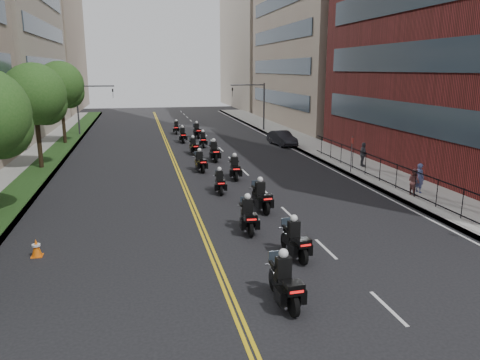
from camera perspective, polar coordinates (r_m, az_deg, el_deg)
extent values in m
plane|color=black|center=(14.49, 6.05, -16.57)|extent=(160.00, 160.00, 0.00)
cube|color=gray|center=(40.86, 11.16, 3.08)|extent=(4.00, 90.00, 0.15)
cube|color=gray|center=(38.40, -23.91, 1.52)|extent=(4.00, 90.00, 0.15)
cube|color=#213E16|center=(38.22, -22.75, 1.72)|extent=(2.00, 90.00, 0.04)
cube|color=#333F4C|center=(34.25, 19.75, 6.38)|extent=(0.12, 25.80, 1.80)
cube|color=#333F4C|center=(34.04, 20.29, 13.07)|extent=(0.12, 25.80, 1.80)
cube|color=#333F4C|center=(34.31, 20.86, 19.74)|extent=(0.12, 25.80, 1.80)
cube|color=gray|center=(65.58, 11.53, 19.96)|extent=(15.00, 28.00, 30.00)
cube|color=#333F4C|center=(62.65, 4.59, 9.96)|extent=(0.12, 24.08, 1.80)
cube|color=#333F4C|center=(62.54, 4.66, 13.62)|extent=(0.12, 24.08, 1.80)
cube|color=#333F4C|center=(62.68, 4.73, 17.27)|extent=(0.12, 24.08, 1.80)
cube|color=#333F4C|center=(63.08, 4.81, 20.90)|extent=(0.12, 24.08, 1.80)
cube|color=gray|center=(93.63, 3.82, 16.91)|extent=(15.00, 28.00, 26.00)
cube|color=#333F4C|center=(60.81, -21.82, 8.95)|extent=(0.12, 24.08, 1.80)
cube|color=#333F4C|center=(60.69, -22.16, 12.71)|extent=(0.12, 24.08, 1.80)
cube|color=#333F4C|center=(60.84, -22.50, 16.46)|extent=(0.12, 24.08, 1.80)
cube|color=gray|center=(91.84, -24.44, 15.86)|extent=(16.00, 28.00, 26.00)
cube|color=black|center=(28.79, 19.64, 1.36)|extent=(0.05, 28.00, 0.05)
cube|color=black|center=(29.08, 19.44, -1.15)|extent=(0.05, 28.00, 0.05)
sphere|color=#24541C|center=(25.29, -27.24, 5.72)|extent=(3.08, 3.08, 3.08)
cylinder|color=#302215|center=(36.88, -23.35, 5.04)|extent=(0.32, 0.32, 5.11)
sphere|color=#24541C|center=(36.63, -23.78, 9.56)|extent=(4.40, 4.40, 4.40)
sphere|color=#24541C|center=(36.95, -22.63, 8.55)|extent=(3.08, 3.08, 3.08)
cylinder|color=#302215|center=(48.62, -20.77, 7.20)|extent=(0.32, 0.32, 5.39)
sphere|color=#24541C|center=(48.43, -21.07, 10.82)|extent=(4.40, 4.40, 4.40)
sphere|color=#24541C|center=(48.77, -20.22, 9.99)|extent=(3.08, 3.08, 3.08)
cylinder|color=#3F3F44|center=(55.99, 2.94, 8.86)|extent=(0.18, 0.18, 5.60)
cylinder|color=#3F3F44|center=(55.36, 0.93, 11.52)|extent=(4.00, 0.14, 0.14)
imported|color=black|center=(55.01, -0.93, 10.67)|extent=(0.16, 0.20, 1.00)
cylinder|color=#3F3F44|center=(54.44, -19.15, 8.01)|extent=(0.18, 0.18, 5.60)
cylinder|color=#3F3F44|center=(54.10, -17.23, 10.89)|extent=(4.00, 0.14, 0.14)
imported|color=black|center=(54.01, -15.24, 10.16)|extent=(0.16, 0.20, 1.00)
cylinder|color=black|center=(14.50, 6.53, -14.91)|extent=(0.19, 0.73, 0.73)
cylinder|color=black|center=(15.92, 4.20, -12.14)|extent=(0.19, 0.73, 0.73)
cube|color=black|center=(15.07, 5.33, -12.45)|extent=(0.53, 1.47, 0.43)
cube|color=silver|center=(15.23, 5.24, -13.19)|extent=(0.44, 0.61, 0.32)
cube|color=black|center=(14.25, 6.59, -12.94)|extent=(0.58, 0.48, 0.34)
cube|color=red|center=(14.07, 6.94, -13.40)|extent=(0.43, 0.06, 0.07)
cube|color=black|center=(14.89, 5.30, -10.51)|extent=(0.49, 0.33, 0.66)
sphere|color=silver|center=(14.73, 5.32, -8.89)|extent=(0.31, 0.31, 0.31)
cylinder|color=black|center=(18.00, 7.67, -9.17)|extent=(0.21, 0.70, 0.69)
cylinder|color=black|center=(19.37, 5.57, -7.44)|extent=(0.21, 0.70, 0.69)
cube|color=black|center=(18.58, 6.60, -7.46)|extent=(0.57, 1.41, 0.41)
cube|color=silver|center=(18.71, 6.52, -8.08)|extent=(0.44, 0.60, 0.31)
cube|color=black|center=(17.81, 7.72, -7.60)|extent=(0.57, 0.48, 0.33)
cube|color=red|center=(17.64, 8.03, -7.89)|extent=(0.41, 0.07, 0.07)
cube|color=black|center=(18.45, 6.58, -5.93)|extent=(0.48, 0.33, 0.63)
sphere|color=silver|center=(18.32, 6.60, -4.66)|extent=(0.30, 0.30, 0.30)
cylinder|color=black|center=(20.63, 1.32, -6.04)|extent=(0.19, 0.72, 0.71)
cylinder|color=black|center=(22.19, 0.57, -4.62)|extent=(0.19, 0.72, 0.71)
cube|color=black|center=(21.32, 0.94, -4.56)|extent=(0.53, 1.44, 0.42)
cube|color=silver|center=(21.44, 0.91, -5.13)|extent=(0.43, 0.60, 0.31)
cube|color=black|center=(20.45, 1.33, -4.60)|extent=(0.57, 0.47, 0.33)
cube|color=red|center=(20.26, 1.44, -4.85)|extent=(0.42, 0.06, 0.07)
cube|color=black|center=(21.21, 0.92, -3.17)|extent=(0.48, 0.32, 0.65)
sphere|color=silver|center=(21.10, 0.92, -2.02)|extent=(0.30, 0.30, 0.30)
cylinder|color=black|center=(23.70, 3.21, -3.44)|extent=(0.22, 0.73, 0.72)
cylinder|color=black|center=(25.23, 1.83, -2.38)|extent=(0.22, 0.73, 0.72)
cube|color=black|center=(24.38, 2.51, -2.22)|extent=(0.58, 1.47, 0.43)
cube|color=silver|center=(24.50, 2.46, -2.74)|extent=(0.46, 0.62, 0.32)
cube|color=black|center=(23.54, 3.22, -2.15)|extent=(0.59, 0.50, 0.34)
cube|color=red|center=(23.35, 3.42, -2.34)|extent=(0.43, 0.07, 0.07)
cube|color=black|center=(24.29, 2.47, -0.98)|extent=(0.49, 0.34, 0.66)
sphere|color=silver|center=(24.19, 2.48, 0.05)|extent=(0.31, 0.31, 0.31)
cylinder|color=black|center=(27.27, -2.33, -1.28)|extent=(0.17, 0.64, 0.63)
cylinder|color=black|center=(28.70, -2.66, -0.54)|extent=(0.17, 0.64, 0.63)
cube|color=black|center=(27.92, -2.50, -0.38)|extent=(0.46, 1.27, 0.37)
cube|color=silver|center=(28.02, -2.51, -0.78)|extent=(0.38, 0.53, 0.28)
cube|color=black|center=(27.15, -2.34, -0.30)|extent=(0.50, 0.42, 0.30)
cube|color=red|center=(26.97, -2.29, -0.43)|extent=(0.37, 0.05, 0.06)
cube|color=black|center=(27.86, -2.52, 0.56)|extent=(0.42, 0.28, 0.57)
sphere|color=silver|center=(27.78, -2.53, 1.35)|extent=(0.27, 0.27, 0.27)
cylinder|color=black|center=(30.68, -0.48, 0.47)|extent=(0.21, 0.71, 0.70)
cylinder|color=black|center=(32.29, -0.82, 1.12)|extent=(0.21, 0.71, 0.70)
cube|color=black|center=(31.42, -0.66, 1.32)|extent=(0.55, 1.43, 0.41)
cube|color=silver|center=(31.52, -0.67, 0.91)|extent=(0.44, 0.60, 0.31)
cube|color=black|center=(30.57, -0.48, 1.45)|extent=(0.57, 0.48, 0.33)
cube|color=red|center=(30.36, -0.43, 1.33)|extent=(0.41, 0.07, 0.07)
cube|color=black|center=(31.37, -0.67, 2.26)|extent=(0.48, 0.33, 0.64)
sphere|color=silver|center=(31.30, -0.67, 3.04)|extent=(0.30, 0.30, 0.30)
cylinder|color=black|center=(33.17, -4.57, 1.38)|extent=(0.22, 0.69, 0.68)
cylinder|color=black|center=(34.68, -5.24, 1.90)|extent=(0.22, 0.69, 0.68)
cube|color=black|center=(33.86, -4.92, 2.11)|extent=(0.58, 1.38, 0.40)
cube|color=silver|center=(33.96, -4.94, 1.74)|extent=(0.44, 0.59, 0.30)
cube|color=black|center=(33.06, -4.59, 2.26)|extent=(0.56, 0.48, 0.32)
cube|color=red|center=(32.87, -4.49, 2.16)|extent=(0.40, 0.08, 0.07)
cube|color=black|center=(33.82, -4.96, 2.95)|extent=(0.47, 0.33, 0.62)
sphere|color=silver|center=(33.75, -4.98, 3.65)|extent=(0.29, 0.29, 0.29)
cylinder|color=black|center=(36.84, -2.96, 2.66)|extent=(0.16, 0.74, 0.73)
cylinder|color=black|center=(38.51, -3.41, 3.13)|extent=(0.16, 0.74, 0.73)
cube|color=black|center=(37.62, -3.20, 3.35)|extent=(0.47, 1.46, 0.43)
cube|color=silver|center=(37.72, -3.21, 3.00)|extent=(0.42, 0.60, 0.32)
cube|color=black|center=(36.74, -2.97, 3.52)|extent=(0.57, 0.46, 0.35)
cube|color=red|center=(36.53, -2.91, 3.43)|extent=(0.43, 0.04, 0.08)
cube|color=black|center=(37.59, -3.22, 4.18)|extent=(0.48, 0.31, 0.67)
sphere|color=silver|center=(37.53, -3.23, 4.86)|extent=(0.31, 0.31, 0.31)
cylinder|color=black|center=(40.11, -5.45, 3.45)|extent=(0.21, 0.67, 0.66)
cylinder|color=black|center=(41.60, -5.95, 3.80)|extent=(0.21, 0.67, 0.66)
cube|color=black|center=(40.81, -5.71, 4.00)|extent=(0.56, 1.35, 0.39)
cube|color=silver|center=(40.89, -5.72, 3.71)|extent=(0.43, 0.57, 0.29)
cube|color=black|center=(40.02, -5.46, 4.16)|extent=(0.55, 0.46, 0.31)
cube|color=red|center=(39.83, -5.39, 4.09)|extent=(0.39, 0.07, 0.07)
cube|color=black|center=(40.78, -5.75, 4.69)|extent=(0.46, 0.32, 0.60)
sphere|color=silver|center=(40.73, -5.76, 5.26)|extent=(0.28, 0.28, 0.28)
cylinder|color=black|center=(43.79, -4.48, 4.31)|extent=(0.20, 0.67, 0.66)
cylinder|color=black|center=(45.33, -4.57, 4.62)|extent=(0.20, 0.67, 0.66)
cube|color=black|center=(44.52, -4.53, 4.82)|extent=(0.53, 1.35, 0.39)
cube|color=silver|center=(44.60, -4.53, 4.54)|extent=(0.42, 0.57, 0.29)
cube|color=black|center=(43.71, -4.49, 4.97)|extent=(0.54, 0.46, 0.31)
cube|color=red|center=(43.51, -4.48, 4.90)|extent=(0.39, 0.07, 0.07)
cube|color=black|center=(44.50, -4.54, 5.45)|extent=(0.45, 0.31, 0.60)
sphere|color=silver|center=(44.45, -4.55, 5.97)|extent=(0.28, 0.28, 0.28)
cylinder|color=black|center=(46.79, -6.91, 4.86)|extent=(0.15, 0.70, 0.69)
cylinder|color=black|center=(48.40, -7.08, 5.14)|extent=(0.15, 0.70, 0.69)
cube|color=black|center=(47.55, -7.01, 5.34)|extent=(0.44, 1.38, 0.41)
cube|color=silver|center=(47.64, -7.01, 5.07)|extent=(0.39, 0.57, 0.31)
cube|color=black|center=(46.71, -6.93, 5.50)|extent=(0.53, 0.43, 0.33)
cube|color=red|center=(46.50, -6.91, 5.44)|extent=(0.41, 0.03, 0.07)
cube|color=black|center=(47.54, -7.03, 5.96)|extent=(0.45, 0.29, 0.63)
sphere|color=silver|center=(47.49, -7.05, 6.47)|extent=(0.30, 0.30, 0.30)
cylinder|color=black|center=(49.76, -5.09, 5.43)|extent=(0.21, 0.74, 0.73)
cylinder|color=black|center=(51.43, -5.48, 5.68)|extent=(0.21, 0.74, 0.73)
cube|color=black|center=(50.56, -5.30, 5.90)|extent=(0.56, 1.48, 0.43)
cube|color=silver|center=(50.64, -5.30, 5.63)|extent=(0.45, 0.62, 0.32)
cube|color=black|center=(49.69, -5.10, 6.07)|extent=(0.59, 0.49, 0.34)
cube|color=red|center=(49.47, -5.05, 6.01)|extent=(0.43, 0.07, 0.08)
cube|color=black|center=(50.54, -5.32, 6.51)|extent=(0.49, 0.34, 0.66)
sphere|color=silver|center=(50.50, -5.34, 7.01)|extent=(0.31, 0.31, 0.31)
cylinder|color=black|center=(53.29, -7.76, 5.85)|extent=(0.20, 0.67, 0.66)
cylinder|color=black|center=(54.84, -7.74, 6.06)|extent=(0.20, 0.67, 0.66)
cube|color=black|center=(54.03, -7.76, 6.25)|extent=(0.53, 1.34, 0.39)
cube|color=silver|center=(54.11, -7.75, 6.02)|extent=(0.42, 0.57, 0.29)
cube|color=black|center=(53.23, -7.78, 6.39)|extent=(0.54, 0.45, 0.31)
cube|color=red|center=(53.03, -7.78, 6.34)|extent=(0.39, 0.06, 0.07)
cube|color=black|center=(54.02, -7.78, 6.76)|extent=(0.45, 0.31, 0.60)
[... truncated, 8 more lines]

